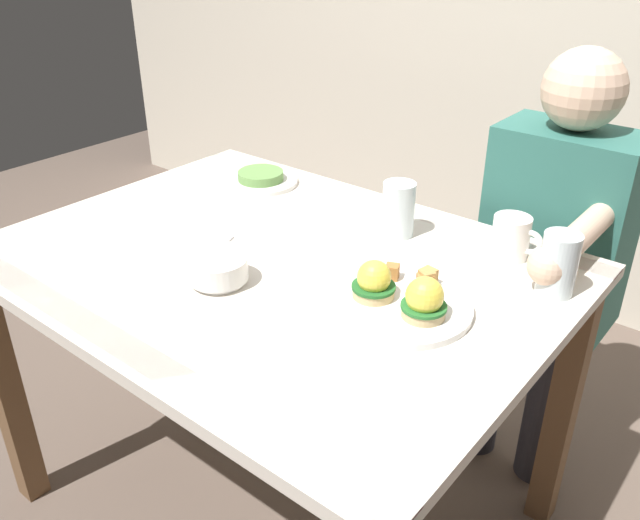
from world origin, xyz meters
The scene contains 10 objects.
ground_plane centered at (0.00, 0.00, 0.00)m, with size 6.00×6.00×0.00m, color brown.
dining_table centered at (0.00, 0.00, 0.63)m, with size 1.20×0.90×0.74m.
eggs_benedict_plate centered at (0.33, 0.00, 0.77)m, with size 0.27×0.27×0.09m.
fruit_bowl centered at (-0.01, -0.14, 0.77)m, with size 0.12×0.12×0.05m.
coffee_mug centered at (0.39, 0.32, 0.79)m, with size 0.11×0.08×0.09m.
fork centered at (-0.20, -0.02, 0.74)m, with size 0.15×0.07×0.00m.
water_glass_near centered at (0.14, 0.27, 0.80)m, with size 0.07×0.07×0.13m.
water_glass_far centered at (0.52, 0.24, 0.80)m, with size 0.07×0.07×0.13m.
side_plate centered at (-0.32, 0.30, 0.75)m, with size 0.20×0.20×0.04m.
diner_person centered at (0.39, 0.60, 0.65)m, with size 0.34×0.54×1.14m.
Camera 1 is at (0.87, -0.91, 1.41)m, focal length 36.97 mm.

